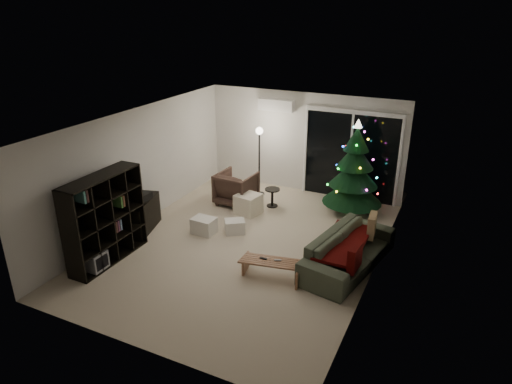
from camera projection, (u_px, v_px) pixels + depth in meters
room at (295, 177)px, 9.74m from camera, size 6.50×7.51×2.60m
bookshelf at (96, 217)px, 8.34m from camera, size 0.85×1.72×1.67m
media_cabinet at (141, 215)px, 9.54m from camera, size 0.70×1.17×0.69m
stereo at (140, 197)px, 9.38m from camera, size 0.35×0.41×0.15m
armchair at (236, 188)px, 10.82m from camera, size 0.88×0.90×0.78m
ottoman at (248, 204)px, 10.38m from camera, size 0.58×0.58×0.45m
cardboard_box_a at (204, 226)px, 9.49m from camera, size 0.48×0.38×0.34m
cardboard_box_b at (235, 226)px, 9.50m from camera, size 0.51×0.48×0.28m
side_table at (272, 198)px, 10.73m from camera, size 0.39×0.39×0.44m
floor_lamp at (259, 163)px, 11.18m from camera, size 0.27×0.27×1.66m
sofa at (349, 251)px, 8.20m from camera, size 1.30×2.39×0.66m
sofa_throw at (344, 242)px, 8.18m from camera, size 0.71×1.63×0.05m
cushion_a at (372, 226)px, 8.54m from camera, size 0.17×0.44×0.43m
cushion_b at (355, 258)px, 7.45m from camera, size 0.16×0.44×0.43m
coffee_table at (271, 269)px, 7.93m from camera, size 1.11×0.56×0.34m
remote_a at (263, 258)px, 7.92m from camera, size 0.13×0.04×0.02m
remote_b at (278, 260)px, 7.87m from camera, size 0.13×0.08×0.02m
christmas_tree at (354, 167)px, 10.10m from camera, size 1.48×1.48×2.17m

